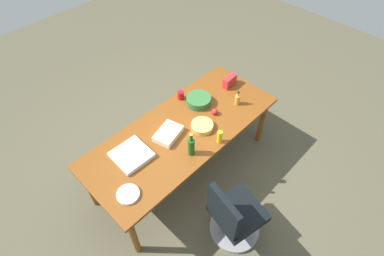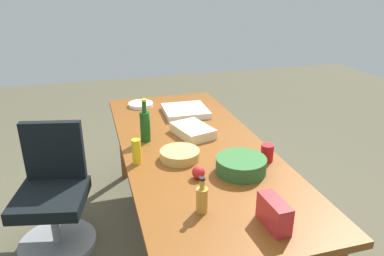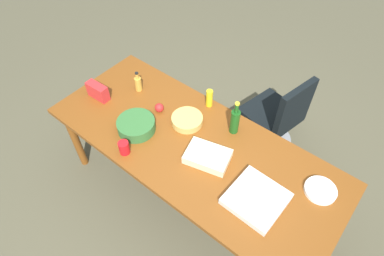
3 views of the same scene
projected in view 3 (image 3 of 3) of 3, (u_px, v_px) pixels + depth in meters
ground_plane at (192, 195)px, 3.13m from camera, size 10.00×10.00×0.00m
conference_table at (192, 149)px, 2.59m from camera, size 2.37×0.98×0.79m
office_chair at (273, 121)px, 3.27m from camera, size 0.57×0.57×0.92m
chip_bowl at (187, 120)px, 2.66m from camera, size 0.29×0.29×0.06m
red_solo_cup at (124, 148)px, 2.44m from camera, size 0.09×0.09×0.11m
salad_bowl at (136, 125)px, 2.60m from camera, size 0.34×0.34×0.09m
pizza_box at (256, 199)px, 2.20m from camera, size 0.37×0.37×0.05m
chip_bag_red at (98, 91)px, 2.82m from camera, size 0.20×0.09×0.14m
apple_red at (159, 108)px, 2.74m from camera, size 0.08×0.08×0.08m
paper_plate_stack at (320, 190)px, 2.25m from camera, size 0.27×0.27×0.03m
dressing_bottle at (138, 83)px, 2.88m from camera, size 0.08×0.08×0.19m
sheet_cake at (208, 156)px, 2.41m from camera, size 0.37×0.30×0.07m
mustard_bottle at (209, 98)px, 2.75m from camera, size 0.07×0.07×0.16m
wine_bottle at (235, 121)px, 2.53m from camera, size 0.08×0.08×0.31m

